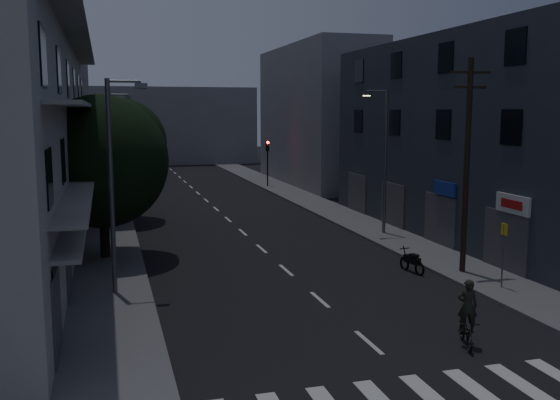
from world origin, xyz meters
TOP-DOWN VIEW (x-y plane):
  - ground at (0.00, 25.00)m, footprint 160.00×160.00m
  - sidewalk_left at (-7.50, 25.00)m, footprint 3.00×90.00m
  - sidewalk_right at (7.50, 25.00)m, footprint 3.00×90.00m
  - lane_markings at (0.00, 31.25)m, footprint 0.15×60.50m
  - building_left at (-11.98, 18.00)m, footprint 7.00×36.00m
  - building_right at (11.99, 14.00)m, footprint 6.19×28.00m
  - building_far_left at (-12.00, 48.00)m, footprint 6.00×20.00m
  - building_far_right at (12.00, 42.00)m, footprint 6.00×20.00m
  - building_far_end at (0.00, 70.00)m, footprint 24.00×8.00m
  - tree_near at (-7.62, 15.20)m, footprint 6.16×6.16m
  - tree_mid at (-7.29, 25.60)m, footprint 6.21×6.21m
  - tree_far at (-7.41, 34.79)m, footprint 5.51×5.51m
  - traffic_signal_far_right at (6.74, 40.21)m, footprint 0.28×0.37m
  - traffic_signal_far_left at (-6.53, 39.47)m, footprint 0.28×0.37m
  - street_lamp_left_near at (-7.22, 9.03)m, footprint 1.51×0.25m
  - street_lamp_right at (7.40, 17.06)m, footprint 1.51×0.25m
  - street_lamp_left_far at (-7.00, 28.75)m, footprint 1.51×0.25m
  - utility_pole at (7.10, 8.27)m, footprint 1.80×0.24m
  - bus_stop_sign at (7.23, 5.68)m, footprint 0.06×0.35m
  - motorcycle at (5.19, 9.19)m, footprint 0.53×1.70m
  - cyclist at (2.68, 0.94)m, footprint 1.09×1.72m

SIDE VIEW (x-z plane):
  - ground at x=0.00m, z-range 0.00..0.00m
  - lane_markings at x=0.00m, z-range 0.00..0.01m
  - sidewalk_left at x=-7.50m, z-range 0.00..0.15m
  - sidewalk_right at x=7.50m, z-range 0.00..0.15m
  - motorcycle at x=5.19m, z-range -0.12..0.98m
  - cyclist at x=2.68m, z-range -0.34..1.72m
  - bus_stop_sign at x=7.23m, z-range 0.63..3.15m
  - traffic_signal_far_right at x=6.74m, z-range 1.05..5.15m
  - traffic_signal_far_left at x=-6.53m, z-range 1.05..5.15m
  - tree_far at x=-7.41m, z-range 1.01..7.82m
  - street_lamp_left_near at x=-7.22m, z-range 0.60..8.60m
  - street_lamp_right at x=7.40m, z-range 0.60..8.60m
  - street_lamp_left_far at x=-7.00m, z-range 0.60..8.60m
  - utility_pole at x=7.10m, z-range 0.37..9.37m
  - tree_near at x=-7.62m, z-range 1.10..8.70m
  - tree_mid at x=-7.29m, z-range 1.10..8.74m
  - building_far_end at x=0.00m, z-range 0.00..10.00m
  - building_right at x=11.99m, z-range 0.00..11.00m
  - building_far_right at x=12.00m, z-range 0.00..13.00m
  - building_left at x=-11.98m, z-range -0.01..13.99m
  - building_far_left at x=-12.00m, z-range 0.00..16.00m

